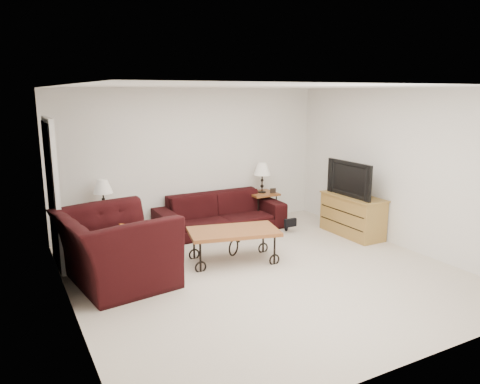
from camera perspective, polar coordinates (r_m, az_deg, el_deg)
name	(u,v)px	position (r m, az deg, el deg)	size (l,w,h in m)	color
ground	(264,272)	(6.43, 2.99, -9.93)	(5.00, 5.00, 0.00)	beige
wall_back	(193,160)	(8.27, -5.91, 4.04)	(5.00, 0.02, 2.50)	white
wall_front	(417,234)	(4.20, 21.16, -4.90)	(5.00, 0.02, 2.50)	white
wall_left	(65,205)	(5.25, -20.91, -1.53)	(0.02, 5.00, 2.50)	white
wall_right	(401,169)	(7.65, 19.37, 2.73)	(0.02, 5.00, 2.50)	white
ceiling	(266,87)	(5.95, 3.27, 12.95)	(5.00, 5.00, 0.00)	white
doorway	(52,196)	(6.91, -22.35, -0.42)	(0.08, 0.94, 2.04)	black
sofa	(220,213)	(8.15, -2.46, -2.61)	(2.28, 0.89, 0.67)	black
side_table_left	(105,229)	(7.73, -16.42, -4.43)	(0.50, 0.50, 0.54)	brown
side_table_right	(262,207)	(8.76, 2.73, -1.88)	(0.52, 0.52, 0.57)	brown
lamp_left	(103,196)	(7.59, -16.67, -0.51)	(0.31, 0.31, 0.54)	black
lamp_right	(262,178)	(8.64, 2.77, 1.78)	(0.32, 0.32, 0.57)	black
photo_frame_left	(96,213)	(7.48, -17.45, -2.54)	(0.11, 0.01, 0.09)	black
photo_frame_right	(273,191)	(8.64, 4.12, 0.16)	(0.11, 0.02, 0.09)	black
coffee_table	(234,246)	(6.73, -0.80, -6.69)	(1.29, 0.70, 0.48)	brown
armchair	(115,248)	(6.15, -15.32, -6.72)	(1.46, 1.28, 0.95)	black
throw_pillow	(127,244)	(6.12, -13.86, -6.28)	(0.43, 0.11, 0.43)	#B55A17
tv_stand	(352,215)	(8.16, 13.82, -2.84)	(0.48, 1.16, 0.70)	#A5823D
television	(353,179)	(8.01, 13.95, 1.63)	(1.04, 0.14, 0.60)	black
backpack	(287,219)	(8.20, 5.81, -3.35)	(0.35, 0.27, 0.45)	black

